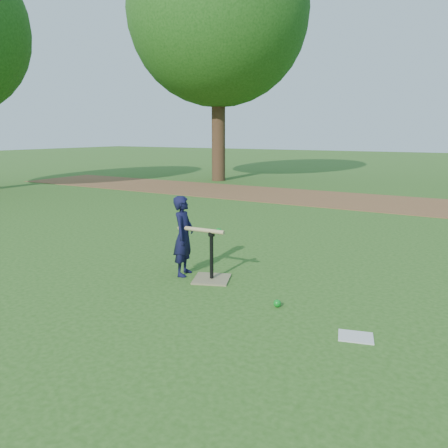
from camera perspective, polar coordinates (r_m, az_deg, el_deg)
The scene contains 8 objects.
ground at distance 5.18m, azimuth -1.11°, elevation -8.22°, with size 80.00×80.00×0.00m, color #285116.
dirt_strip at distance 12.05m, azimuth 17.90°, elevation 2.82°, with size 24.00×3.00×0.01m, color brown.
child at distance 5.50m, azimuth -5.29°, elevation -1.56°, with size 0.37×0.24×1.02m, color black.
wiffle_ball_ground at distance 4.64m, azimuth 6.97°, elevation -10.25°, with size 0.08×0.08×0.08m, color #0B7E1B.
clipboard at distance 4.16m, azimuth 16.83°, elevation -13.92°, with size 0.30×0.23×0.01m, color silver.
batting_tee at distance 5.39m, azimuth -1.63°, elevation -6.20°, with size 0.56×0.56×0.61m.
swing_action at distance 5.31m, azimuth -2.74°, elevation -0.80°, with size 0.63×0.21×0.09m.
tree_left at distance 17.03m, azimuth -0.77°, elevation 25.74°, with size 6.40×6.40×9.08m.
Camera 1 is at (2.55, -4.15, 1.78)m, focal length 35.00 mm.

